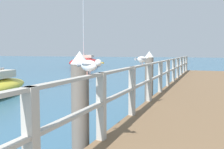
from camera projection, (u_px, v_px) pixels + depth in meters
name	position (u px, v px, depth m)	size (l,w,h in m)	color
pier_deck	(203.00, 97.00, 9.02)	(2.78, 19.91, 0.42)	brown
pier_railing	(165.00, 71.00, 9.40)	(0.12, 18.43, 1.02)	#B2ADA3
dock_piling_near	(80.00, 107.00, 4.15)	(0.29, 0.29, 1.76)	#6B6056
dock_piling_far	(149.00, 77.00, 8.79)	(0.29, 0.29, 1.76)	#6B6056
seagull_foreground	(89.00, 65.00, 3.52)	(0.46, 0.25, 0.21)	white
seagull_background	(142.00, 59.00, 6.25)	(0.30, 0.42, 0.21)	white
boat_0	(84.00, 62.00, 30.08)	(5.66, 9.16, 8.81)	red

